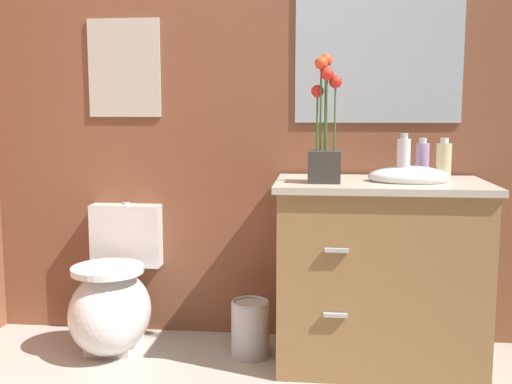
{
  "coord_description": "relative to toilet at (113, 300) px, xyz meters",
  "views": [
    {
      "loc": [
        0.24,
        -1.46,
        1.16
      ],
      "look_at": [
        -0.04,
        1.24,
        0.8
      ],
      "focal_mm": 42.88,
      "sensor_mm": 36.0,
      "label": 1
    }
  ],
  "objects": [
    {
      "name": "lotion_bottle",
      "position": [
        1.54,
        0.01,
        0.69
      ],
      "size": [
        0.07,
        0.07,
        0.19
      ],
      "color": "beige",
      "rests_on": "vanity_cabinet"
    },
    {
      "name": "vanity_cabinet",
      "position": [
        1.27,
        -0.03,
        0.19
      ],
      "size": [
        0.94,
        0.56,
        1.03
      ],
      "color": "#9E7242",
      "rests_on": "ground_plane"
    },
    {
      "name": "trash_bin",
      "position": [
        0.67,
        -0.02,
        -0.11
      ],
      "size": [
        0.18,
        0.18,
        0.27
      ],
      "color": "#B7B7BC",
      "rests_on": "ground_plane"
    },
    {
      "name": "flower_vase",
      "position": [
        1.01,
        -0.1,
        0.77
      ],
      "size": [
        0.14,
        0.14,
        0.56
      ],
      "color": "#38332D",
      "rests_on": "vanity_cabinet"
    },
    {
      "name": "hand_wash_bottle",
      "position": [
        1.46,
        0.1,
        0.69
      ],
      "size": [
        0.06,
        0.06,
        0.19
      ],
      "color": "#B28CBF",
      "rests_on": "vanity_cabinet"
    },
    {
      "name": "soap_bottle",
      "position": [
        1.36,
        -0.05,
        0.7
      ],
      "size": [
        0.06,
        0.06,
        0.21
      ],
      "color": "white",
      "rests_on": "vanity_cabinet"
    },
    {
      "name": "wall_mirror",
      "position": [
        1.26,
        0.27,
        1.21
      ],
      "size": [
        0.8,
        0.01,
        0.7
      ],
      "primitive_type": "cube",
      "color": "#B2BCC6"
    },
    {
      "name": "toilet",
      "position": [
        0.0,
        0.0,
        0.0
      ],
      "size": [
        0.38,
        0.59,
        0.69
      ],
      "color": "white",
      "rests_on": "ground_plane"
    },
    {
      "name": "wall_back",
      "position": [
        0.95,
        0.3,
        1.01
      ],
      "size": [
        4.52,
        0.05,
        2.5
      ],
      "primitive_type": "cube",
      "color": "brown",
      "rests_on": "ground_plane"
    },
    {
      "name": "wall_poster",
      "position": [
        0.0,
        0.27,
        1.13
      ],
      "size": [
        0.37,
        0.01,
        0.49
      ],
      "primitive_type": "cube",
      "color": "beige"
    }
  ]
}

